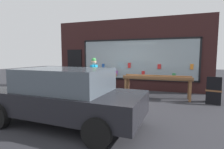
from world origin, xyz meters
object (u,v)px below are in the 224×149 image
Objects in this scene: small_dog at (81,90)px; display_table_left at (87,77)px; sandwich_board_sign at (214,90)px; parked_car at (65,95)px; person_browsing at (94,74)px; display_table_right at (157,80)px.

display_table_left is at bearing 1.81° from small_dog.
display_table_left is at bearing -170.63° from sandwich_board_sign.
display_table_left is 5.22m from sandwich_board_sign.
parked_car is at bearing -128.33° from sandwich_board_sign.
person_browsing is (0.62, -0.59, 0.20)m from display_table_left.
sandwich_board_sign reaches higher than display_table_right.
display_table_right is at bearing -173.36° from sandwich_board_sign.
small_dog is at bearing -81.68° from display_table_left.
display_table_left reaches higher than small_dog.
person_browsing is at bearing -163.54° from sandwich_board_sign.
person_browsing reaches higher than display_table_right.
sandwich_board_sign is at bearing -1.78° from display_table_left.
display_table_right is 2.06m from sandwich_board_sign.
person_browsing reaches higher than display_table_left.
display_table_right is 2.62m from person_browsing.
parked_car is (1.20, -3.58, -0.02)m from display_table_left.
display_table_left is 0.67× the size of parked_car.
display_table_left reaches higher than display_table_right.
display_table_left is 4.38× the size of small_dog.
sandwich_board_sign is 5.27m from parked_car.
display_table_left is 1.00× the size of display_table_right.
display_table_left is at bearing 179.99° from display_table_right.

